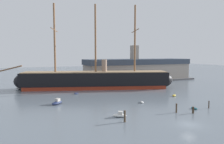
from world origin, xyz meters
TOP-DOWN VIEW (x-y plane):
  - ground_plane at (0.00, 0.00)m, footprint 400.00×400.00m
  - tall_ship at (-2.39, 46.43)m, footprint 64.88×26.61m
  - motorboat_foreground_left at (-9.99, 9.52)m, footprint 3.15×2.52m
  - dinghy_foreground_right at (9.43, 7.90)m, footprint 0.88×1.92m
  - dinghy_near_centre at (1.19, 18.57)m, footprint 1.40×2.08m
  - motorboat_mid_left at (-20.38, 26.32)m, footprint 3.81×3.63m
  - dinghy_mid_right at (15.60, 22.28)m, footprint 2.41×2.20m
  - dinghy_alongside_bow at (-12.20, 38.39)m, footprint 2.22×1.87m
  - dinghy_alongside_stern at (19.17, 38.77)m, footprint 1.52×1.95m
  - motorboat_far_left at (-29.00, 56.46)m, footprint 4.51×2.49m
  - motorboat_far_right at (32.21, 50.37)m, footprint 4.31×3.67m
  - dinghy_distant_centre at (3.72, 63.85)m, footprint 2.71×3.17m
  - mooring_piling_nearest at (-10.51, 6.16)m, footprint 0.42×0.42m
  - mooring_piling_left_pair at (13.36, 7.06)m, footprint 0.25×0.25m
  - mooring_piling_right_pair at (3.36, 7.27)m, footprint 0.37×0.37m
  - mooring_piling_midwater at (6.45, 5.31)m, footprint 0.43×0.43m
  - dockside_warehouse_right at (25.79, 61.50)m, footprint 59.60×16.73m

SIDE VIEW (x-z plane):
  - ground_plane at x=0.00m, z-range 0.00..0.00m
  - dinghy_alongside_stern at x=19.17m, z-range 0.00..0.43m
  - dinghy_foreground_right at x=9.43m, z-range 0.00..0.45m
  - dinghy_near_centre at x=1.19m, z-range 0.00..0.46m
  - dinghy_alongside_bow at x=-12.20m, z-range 0.00..0.49m
  - dinghy_mid_right at x=15.60m, z-range 0.00..0.54m
  - dinghy_distant_centre at x=3.72m, z-range 0.00..0.70m
  - motorboat_foreground_left at x=-9.99m, z-range -0.18..1.05m
  - motorboat_mid_left at x=-20.38m, z-range -0.23..1.33m
  - motorboat_far_right at x=32.21m, z-range -0.25..1.45m
  - motorboat_far_left at x=-29.00m, z-range -0.27..1.53m
  - mooring_piling_midwater at x=6.45m, z-range 0.00..1.50m
  - mooring_piling_left_pair at x=13.36m, z-range 0.00..1.86m
  - mooring_piling_right_pair at x=3.36m, z-range 0.00..2.14m
  - mooring_piling_nearest at x=-10.51m, z-range 0.00..2.32m
  - tall_ship at x=-2.39m, z-range -12.63..19.67m
  - dockside_warehouse_right at x=25.79m, z-range -3.44..14.37m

